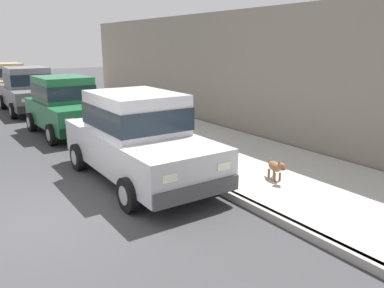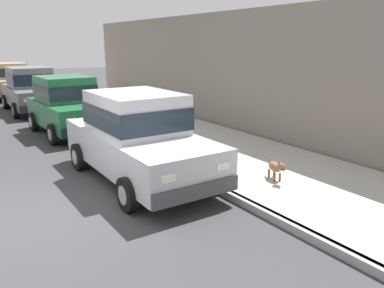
{
  "view_description": "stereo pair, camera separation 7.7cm",
  "coord_description": "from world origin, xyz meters",
  "px_view_note": "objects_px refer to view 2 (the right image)",
  "views": [
    {
      "loc": [
        -1.32,
        -6.42,
        2.94
      ],
      "look_at": [
        3.1,
        0.1,
        0.85
      ],
      "focal_mm": 35.81,
      "sensor_mm": 36.0,
      "label": 1
    },
    {
      "loc": [
        -1.26,
        -6.46,
        2.94
      ],
      "look_at": [
        3.1,
        0.1,
        0.85
      ],
      "focal_mm": 35.81,
      "sensor_mm": 36.0,
      "label": 2
    }
  ],
  "objects_px": {
    "car_silver_sedan": "(138,136)",
    "car_green_hatchback": "(67,104)",
    "car_tan_hatchback": "(11,80)",
    "car_grey_sedan": "(31,89)",
    "fire_hydrant": "(155,133)",
    "dog_brown": "(276,167)"
  },
  "relations": [
    {
      "from": "car_silver_sedan",
      "to": "car_green_hatchback",
      "type": "xyz_separation_m",
      "value": [
        0.01,
        5.32,
        -0.01
      ]
    },
    {
      "from": "fire_hydrant",
      "to": "dog_brown",
      "type": "bearing_deg",
      "value": -79.29
    },
    {
      "from": "dog_brown",
      "to": "fire_hydrant",
      "type": "height_order",
      "value": "fire_hydrant"
    },
    {
      "from": "car_silver_sedan",
      "to": "fire_hydrant",
      "type": "distance_m",
      "value": 2.45
    },
    {
      "from": "car_silver_sedan",
      "to": "car_green_hatchback",
      "type": "bearing_deg",
      "value": 89.94
    },
    {
      "from": "car_green_hatchback",
      "to": "car_grey_sedan",
      "type": "xyz_separation_m",
      "value": [
        -0.09,
        5.16,
        0.01
      ]
    },
    {
      "from": "car_green_hatchback",
      "to": "car_grey_sedan",
      "type": "height_order",
      "value": "car_grey_sedan"
    },
    {
      "from": "car_tan_hatchback",
      "to": "fire_hydrant",
      "type": "distance_m",
      "value": 13.6
    },
    {
      "from": "car_grey_sedan",
      "to": "fire_hydrant",
      "type": "xyz_separation_m",
      "value": [
        1.51,
        -8.56,
        -0.51
      ]
    },
    {
      "from": "car_grey_sedan",
      "to": "dog_brown",
      "type": "distance_m",
      "value": 12.73
    },
    {
      "from": "car_tan_hatchback",
      "to": "car_grey_sedan",
      "type": "bearing_deg",
      "value": -89.54
    },
    {
      "from": "car_green_hatchback",
      "to": "dog_brown",
      "type": "xyz_separation_m",
      "value": [
        2.17,
        -7.35,
        -0.55
      ]
    },
    {
      "from": "car_silver_sedan",
      "to": "fire_hydrant",
      "type": "relative_size",
      "value": 6.35
    },
    {
      "from": "car_tan_hatchback",
      "to": "fire_hydrant",
      "type": "bearing_deg",
      "value": -83.44
    },
    {
      "from": "car_grey_sedan",
      "to": "car_tan_hatchback",
      "type": "distance_m",
      "value": 4.95
    },
    {
      "from": "car_grey_sedan",
      "to": "car_green_hatchback",
      "type": "bearing_deg",
      "value": -89.0
    },
    {
      "from": "car_silver_sedan",
      "to": "car_tan_hatchback",
      "type": "xyz_separation_m",
      "value": [
        -0.12,
        15.43,
        -0.01
      ]
    },
    {
      "from": "car_green_hatchback",
      "to": "car_tan_hatchback",
      "type": "xyz_separation_m",
      "value": [
        -0.13,
        10.11,
        0.0
      ]
    },
    {
      "from": "dog_brown",
      "to": "fire_hydrant",
      "type": "distance_m",
      "value": 4.03
    },
    {
      "from": "car_grey_sedan",
      "to": "car_tan_hatchback",
      "type": "height_order",
      "value": "car_grey_sedan"
    },
    {
      "from": "dog_brown",
      "to": "car_tan_hatchback",
      "type": "bearing_deg",
      "value": 97.51
    },
    {
      "from": "car_silver_sedan",
      "to": "dog_brown",
      "type": "relative_size",
      "value": 6.32
    }
  ]
}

